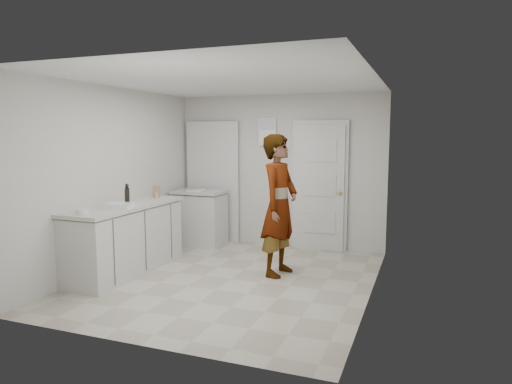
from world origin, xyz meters
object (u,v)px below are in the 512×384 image
at_px(person, 279,205).
at_px(cake_mix_box, 156,191).
at_px(oil_cruet_b, 127,194).
at_px(baking_dish, 118,206).
at_px(egg_bowl, 82,212).
at_px(spice_jar, 156,195).
at_px(oil_cruet_a, 127,196).

height_order(person, cake_mix_box, person).
distance_m(oil_cruet_b, baking_dish, 0.37).
relative_size(oil_cruet_b, baking_dish, 0.68).
height_order(cake_mix_box, egg_bowl, cake_mix_box).
relative_size(person, spice_jar, 21.05).
distance_m(person, cake_mix_box, 1.96).
xyz_separation_m(person, oil_cruet_b, (-1.96, -0.58, 0.13)).
xyz_separation_m(spice_jar, baking_dish, (0.03, -0.93, -0.02)).
relative_size(oil_cruet_a, baking_dish, 0.58).
bearing_deg(oil_cruet_a, cake_mix_box, 89.08).
distance_m(cake_mix_box, spice_jar, 0.14).
relative_size(cake_mix_box, spice_jar, 2.00).
height_order(spice_jar, oil_cruet_b, oil_cruet_b).
bearing_deg(baking_dish, cake_mix_box, 95.76).
distance_m(spice_jar, baking_dish, 0.94).
bearing_deg(spice_jar, egg_bowl, -92.99).
relative_size(spice_jar, oil_cruet_b, 0.32).
xyz_separation_m(person, egg_bowl, (-1.96, -1.43, 0.02)).
xyz_separation_m(oil_cruet_a, oil_cruet_b, (0.01, -0.01, 0.02)).
bearing_deg(oil_cruet_a, oil_cruet_b, -32.46).
distance_m(person, spice_jar, 1.89).
relative_size(spice_jar, oil_cruet_a, 0.38).
xyz_separation_m(cake_mix_box, oil_cruet_a, (-0.01, -0.69, 0.02)).
height_order(cake_mix_box, baking_dish, cake_mix_box).
distance_m(spice_jar, oil_cruet_a, 0.59).
bearing_deg(baking_dish, oil_cruet_a, 108.31).
bearing_deg(oil_cruet_b, oil_cruet_a, 147.54).
height_order(spice_jar, oil_cruet_a, oil_cruet_a).
xyz_separation_m(person, baking_dish, (-1.85, -0.92, 0.03)).
xyz_separation_m(person, spice_jar, (-1.89, 0.01, 0.04)).
xyz_separation_m(person, cake_mix_box, (-1.96, 0.12, 0.08)).
bearing_deg(spice_jar, cake_mix_box, 122.40).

